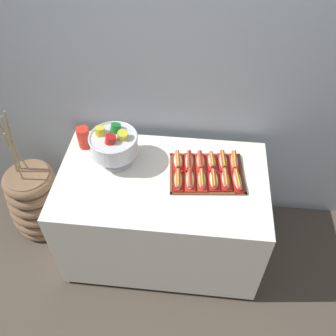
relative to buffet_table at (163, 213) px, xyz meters
The scene contains 19 objects.
ground_plane 0.41m from the buffet_table, ahead, with size 10.00×10.00×0.00m, color #4C4238.
back_wall 1.03m from the buffet_table, 90.00° to the left, with size 6.00×0.10×2.60m, color #9EA8B2.
buffet_table is the anchor object (origin of this frame).
floor_vase 1.02m from the buffet_table, behind, with size 0.46×0.46×1.14m.
serving_tray 0.48m from the buffet_table, 13.36° to the left, with size 0.51×0.41×0.01m.
hot_dog_0 0.42m from the buffet_table, 16.97° to the right, with size 0.08×0.18×0.06m.
hot_dog_1 0.45m from the buffet_table, ahead, with size 0.08×0.18×0.06m.
hot_dog_2 0.48m from the buffet_table, ahead, with size 0.08×0.18×0.06m.
hot_dog_3 0.53m from the buffet_table, ahead, with size 0.08×0.17×0.06m.
hot_dog_4 0.58m from the buffet_table, ahead, with size 0.07×0.17×0.06m.
hot_dog_5 0.63m from the buffet_table, ahead, with size 0.09×0.18×0.06m.
hot_dog_6 0.44m from the buffet_table, 55.40° to the left, with size 0.09×0.17×0.06m.
hot_dog_7 0.46m from the buffet_table, 40.02° to the left, with size 0.07×0.18×0.06m.
hot_dog_8 0.50m from the buffet_table, 31.35° to the left, with size 0.08×0.17×0.06m.
hot_dog_9 0.54m from the buffet_table, 26.01° to the left, with size 0.08×0.16×0.06m.
hot_dog_10 0.59m from the buffet_table, 22.45° to the left, with size 0.08×0.18×0.06m.
hot_dog_11 0.64m from the buffet_table, 19.92° to the left, with size 0.07×0.17×0.06m.
punch_bowl 0.64m from the buffet_table, 158.97° to the left, with size 0.32×0.32×0.28m.
cup_stack 0.77m from the buffet_table, 156.36° to the left, with size 0.09×0.09×0.16m.
Camera 1 is at (0.21, -1.59, 2.58)m, focal length 39.74 mm.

